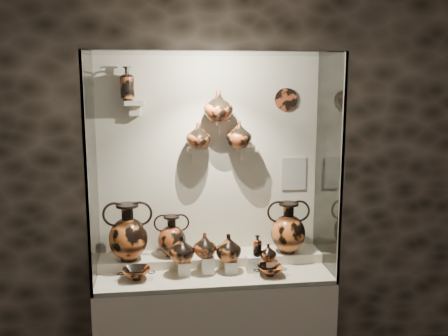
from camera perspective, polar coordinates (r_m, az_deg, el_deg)
The scene contains 36 objects.
wall_back at distance 3.85m, azimuth -1.73°, elevation 0.84°, with size 5.00×0.02×3.20m, color black.
plinth at distance 3.93m, azimuth -1.15°, elevation -17.49°, with size 1.70×0.60×0.80m, color beige.
front_tier at distance 3.76m, azimuth -1.17°, elevation -11.87°, with size 1.68×0.58×0.03m, color beige.
rear_tier at distance 3.91m, azimuth -1.46°, elevation -10.44°, with size 1.70×0.25×0.10m, color beige.
back_panel at distance 3.85m, azimuth -1.73°, elevation 0.82°, with size 1.70×0.03×1.60m, color beige.
glass_front at distance 3.25m, azimuth -0.64°, elevation -0.91°, with size 1.70×0.01×1.60m, color white.
glass_left at distance 3.55m, azimuth -14.92°, elevation -0.31°, with size 0.01×0.60×1.60m, color white.
glass_right at distance 3.72m, azimuth 11.84°, elevation 0.30°, with size 0.01×0.60×1.60m, color white.
glass_top at distance 3.49m, azimuth -1.26°, elevation 12.99°, with size 1.70×0.60×0.01m, color white.
frame_post_left at distance 3.27m, azimuth -15.46°, elevation -1.22°, with size 0.02×0.02×1.60m, color gray.
frame_post_right at distance 3.45m, azimuth 13.32°, elevation -0.52°, with size 0.02×0.02×1.60m, color gray.
pedestal_a at distance 3.67m, azimuth -4.57°, elevation -11.35°, with size 0.09×0.09×0.10m, color silver.
pedestal_b at distance 3.68m, azimuth -1.87°, elevation -11.04°, with size 0.09×0.09×0.13m, color silver.
pedestal_c at distance 3.70m, azimuth 0.80°, elevation -11.21°, with size 0.09×0.09×0.09m, color silver.
pedestal_d at distance 3.72m, azimuth 3.28°, elevation -10.86°, with size 0.09×0.09×0.12m, color silver.
pedestal_e at distance 3.76m, azimuth 5.42°, elevation -11.01°, with size 0.09×0.09×0.08m, color silver.
bracket_ul at distance 3.71m, azimuth -10.20°, elevation 7.32°, with size 0.14×0.12×0.04m, color beige.
bracket_ca at distance 3.75m, azimuth -3.14°, elevation 2.12°, with size 0.14×0.12×0.04m, color beige.
bracket_cb at distance 3.75m, azimuth -0.11°, elevation 5.20°, with size 0.10×0.12×0.04m, color beige.
bracket_cc at distance 3.80m, azimuth 2.59°, elevation 2.22°, with size 0.14×0.12×0.04m, color beige.
amphora_left at distance 3.75m, azimuth -10.91°, elevation -7.19°, with size 0.35×0.35×0.43m, color #B85923, non-canonical shape.
amphora_mid at distance 3.81m, azimuth -5.99°, elevation -7.71°, with size 0.25×0.25×0.32m, color #9D411B, non-canonical shape.
amphora_right at distance 3.89m, azimuth 7.34°, elevation -6.74°, with size 0.32×0.32×0.40m, color #B85923, non-canonical shape.
jug_a at distance 3.62m, azimuth -4.88°, elevation -9.17°, with size 0.19×0.19×0.19m, color #B85923.
jug_b at distance 3.63m, azimuth -2.22°, elevation -8.78°, with size 0.17×0.17×0.17m, color #9D411B.
jug_c at distance 3.66m, azimuth 0.51°, elevation -9.05°, with size 0.19×0.19×0.20m, color #B85923.
jug_e at distance 3.71m, azimuth 5.06°, elevation -9.59°, with size 0.12×0.12×0.13m, color #B85923.
lekythos_small at distance 3.67m, azimuth 3.83°, elevation -8.69°, with size 0.08×0.08×0.18m, color #9D411B, non-canonical shape.
kylix_left at distance 3.63m, azimuth -9.98°, elevation -11.71°, with size 0.25×0.21×0.10m, color #9D411B, non-canonical shape.
kylix_right at distance 3.66m, azimuth 5.29°, elevation -11.48°, with size 0.23×0.20×0.09m, color #B85923, non-canonical shape.
lekythos_tall at distance 3.69m, azimuth -11.01°, elevation 9.69°, with size 0.11×0.11×0.28m, color #B85923, non-canonical shape.
ovoid_vase_a at distance 3.70m, azimuth -2.96°, elevation 3.75°, with size 0.18×0.18×0.19m, color #9D411B.
ovoid_vase_b at distance 3.68m, azimuth -0.64°, elevation 7.13°, with size 0.21×0.21×0.22m, color #9D411B.
ovoid_vase_c at distance 3.73m, azimuth 1.71°, elevation 3.89°, with size 0.19×0.19×0.20m, color #9D411B.
wall_plate at distance 3.88m, azimuth 7.09°, elevation 7.78°, with size 0.17×0.17×0.02m, color #90391C.
info_placard at distance 3.97m, azimuth 7.98°, elevation -0.65°, with size 0.19×0.01×0.26m, color beige.
Camera 1 is at (-0.38, -1.28, 2.22)m, focal length 40.00 mm.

